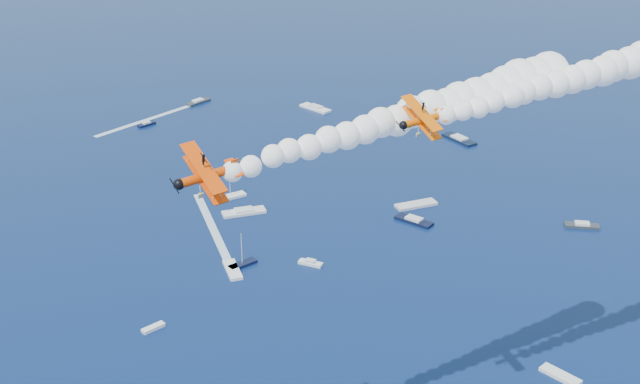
# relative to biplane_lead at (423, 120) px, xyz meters

# --- Properties ---
(biplane_lead) EXTENTS (10.73, 10.96, 7.18)m
(biplane_lead) POSITION_rel_biplane_lead_xyz_m (0.00, 0.00, 0.00)
(biplane_lead) COLOR #FF6405
(biplane_trail) EXTENTS (13.10, 13.18, 8.83)m
(biplane_trail) POSITION_rel_biplane_lead_xyz_m (-21.70, -17.59, -2.91)
(biplane_trail) COLOR #F64405
(smoke_trail_lead) EXTENTS (57.77, 57.74, 10.10)m
(smoke_trail_lead) POSITION_rel_biplane_lead_xyz_m (19.93, 19.24, 2.09)
(smoke_trail_lead) COLOR white
(smoke_trail_trail) EXTENTS (57.76, 57.61, 10.10)m
(smoke_trail_trail) POSITION_rel_biplane_lead_xyz_m (-2.89, 2.75, -0.82)
(smoke_trail_trail) COLOR white
(spectator_boats) EXTENTS (218.26, 167.69, 0.70)m
(spectator_boats) POSITION_rel_biplane_lead_xyz_m (-22.23, 92.17, -59.70)
(spectator_boats) COLOR white
(spectator_boats) RESTS_ON ground
(boat_wakes) EXTENTS (71.01, 96.26, 0.04)m
(boat_wakes) POSITION_rel_biplane_lead_xyz_m (-88.43, 103.72, -60.02)
(boat_wakes) COLOR white
(boat_wakes) RESTS_ON ground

